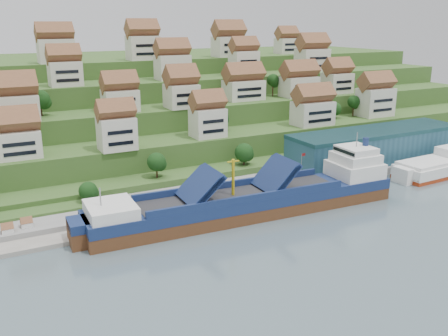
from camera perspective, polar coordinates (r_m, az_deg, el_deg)
ground at (r=124.51m, az=4.69°, el=-4.91°), size 300.00×300.00×0.00m
quay at (r=146.49m, az=8.21°, el=-1.25°), size 180.00×14.00×2.20m
pebble_beach at (r=118.58m, az=-23.45°, el=-7.17°), size 45.00×20.00×1.00m
hillside at (r=213.54m, az=-10.28°, el=6.90°), size 260.00×128.00×31.00m
hillside_village at (r=174.31m, az=-4.08°, el=9.63°), size 151.92×65.35×28.83m
hillside_trees at (r=155.27m, az=-6.76°, el=5.80°), size 140.86×62.18×30.20m
warehouse at (r=166.48m, az=16.90°, el=2.54°), size 60.00×15.00×10.00m
flagpole at (r=139.90m, az=8.86°, el=0.35°), size 1.28×0.16×8.00m
cargo_ship at (r=121.67m, az=3.65°, el=-3.75°), size 78.32×15.36×17.27m
second_ship at (r=165.50m, az=23.29°, el=0.13°), size 29.11×12.04×8.29m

